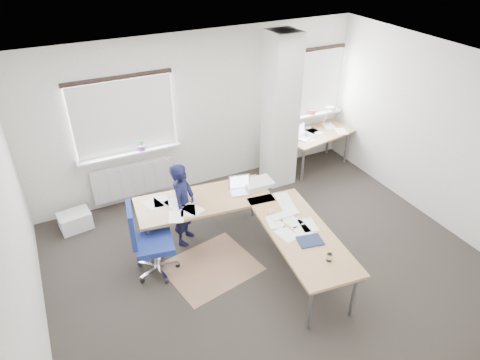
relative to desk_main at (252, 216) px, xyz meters
name	(u,v)px	position (x,y,z in m)	size (l,w,h in m)	color
ground	(268,263)	(0.11, -0.31, -0.69)	(6.00, 6.00, 0.00)	#2B2622
room_shell	(268,141)	(0.29, 0.15, 1.05)	(6.04, 5.04, 2.82)	beige
floor_mat	(211,267)	(-0.67, -0.02, -0.69)	(1.23, 1.04, 0.01)	#846048
white_crate	(75,221)	(-2.27, 1.79, -0.55)	(0.48, 0.34, 0.29)	white
desk_main	(252,216)	(0.00, 0.00, 0.00)	(2.41, 2.84, 0.96)	olive
desk_side	(318,135)	(2.36, 1.75, -0.01)	(1.50, 0.93, 1.22)	olive
task_chair	(152,255)	(-1.43, 0.25, -0.37)	(0.64, 0.63, 1.16)	navy
person	(183,204)	(-0.77, 0.73, -0.02)	(0.49, 0.32, 1.35)	black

